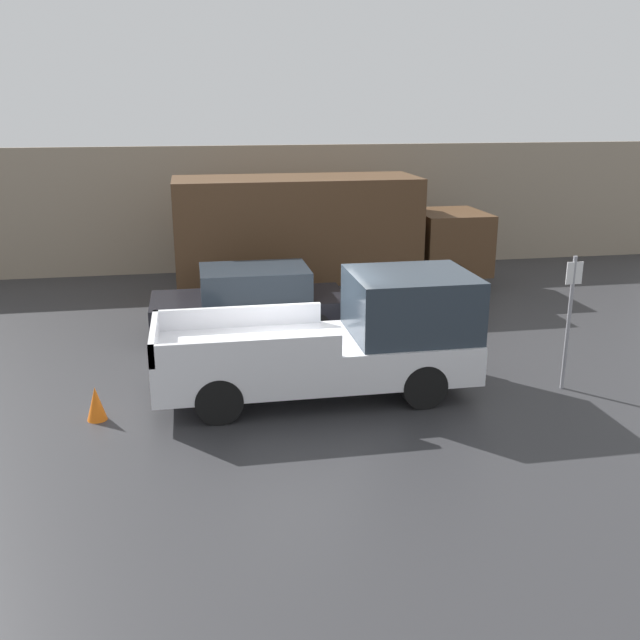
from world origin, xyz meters
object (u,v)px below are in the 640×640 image
(parking_sign, at_px, (569,316))
(car, at_px, (251,301))
(delivery_truck, at_px, (320,231))
(pickup_truck, at_px, (345,339))
(traffic_cone, at_px, (96,404))

(parking_sign, bearing_deg, car, 141.44)
(car, bearing_deg, delivery_truck, 57.32)
(car, relative_size, parking_sign, 1.75)
(pickup_truck, height_order, traffic_cone, pickup_truck)
(pickup_truck, relative_size, car, 1.29)
(pickup_truck, height_order, parking_sign, parking_sign)
(pickup_truck, bearing_deg, traffic_cone, -174.24)
(pickup_truck, distance_m, delivery_truck, 7.24)
(car, bearing_deg, pickup_truck, -69.86)
(delivery_truck, distance_m, parking_sign, 8.33)
(car, distance_m, delivery_truck, 4.21)
(traffic_cone, bearing_deg, parking_sign, -0.87)
(pickup_truck, distance_m, parking_sign, 4.05)
(delivery_truck, distance_m, traffic_cone, 9.29)
(pickup_truck, height_order, delivery_truck, delivery_truck)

